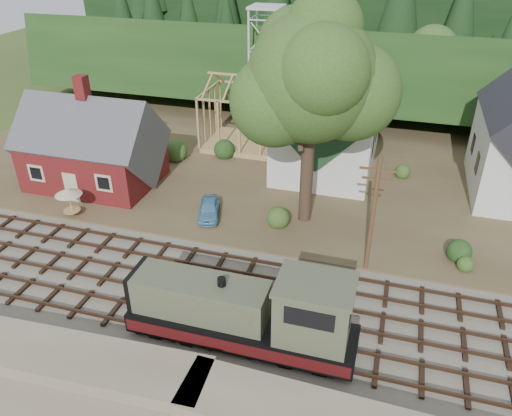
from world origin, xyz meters
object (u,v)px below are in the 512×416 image
(locomotive, at_px, (249,314))
(car_blue, at_px, (209,209))
(patio_set, at_px, (68,193))
(car_green, at_px, (76,173))

(locomotive, relative_size, car_blue, 3.23)
(locomotive, xyz_separation_m, car_blue, (-6.67, 11.35, -1.17))
(car_blue, bearing_deg, patio_set, 178.48)
(car_blue, bearing_deg, locomotive, -76.74)
(car_green, height_order, patio_set, patio_set)
(locomotive, bearing_deg, car_blue, 120.44)
(locomotive, distance_m, car_blue, 13.22)
(car_green, xyz_separation_m, patio_set, (3.12, -5.17, 1.22))
(car_green, bearing_deg, car_blue, -81.39)
(car_blue, relative_size, car_green, 0.94)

